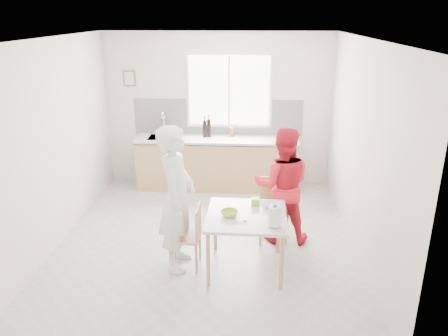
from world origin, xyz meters
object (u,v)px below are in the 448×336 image
at_px(person_red, 282,186).
at_px(bowl_green, 229,213).
at_px(chair_far, 274,206).
at_px(milk_jug, 275,216).
at_px(bowl_white, 271,205).
at_px(dining_table, 246,220).
at_px(wine_bottle_b, 205,129).
at_px(person_white, 177,199).
at_px(wine_bottle_a, 209,128).
at_px(chair_left, 190,234).

bearing_deg(person_red, bowl_green, 51.64).
relative_size(chair_far, milk_jug, 3.51).
bearing_deg(bowl_green, bowl_white, 29.71).
height_order(bowl_green, bowl_white, bowl_green).
bearing_deg(dining_table, wine_bottle_b, 105.95).
xyz_separation_m(bowl_green, bowl_white, (0.51, 0.29, -0.01)).
distance_m(person_white, wine_bottle_b, 2.68).
distance_m(dining_table, wine_bottle_a, 2.82).
xyz_separation_m(bowl_green, wine_bottle_a, (-0.49, 2.74, 0.32)).
bearing_deg(milk_jug, chair_left, 164.55).
height_order(chair_left, chair_far, chair_far).
xyz_separation_m(dining_table, bowl_green, (-0.20, -0.05, 0.11)).
distance_m(chair_far, person_red, 0.35).
bearing_deg(wine_bottle_a, bowl_green, -79.80).
bearing_deg(person_red, chair_far, -24.08).
bearing_deg(dining_table, milk_jug, -42.10).
xyz_separation_m(dining_table, milk_jug, (0.32, -0.29, 0.21)).
xyz_separation_m(person_white, wine_bottle_b, (0.06, 2.67, 0.17)).
bearing_deg(person_red, chair_left, 34.09).
distance_m(wine_bottle_a, wine_bottle_b, 0.08).
relative_size(dining_table, person_red, 0.60).
xyz_separation_m(chair_left, person_white, (-0.14, 0.00, 0.46)).
distance_m(person_red, bowl_white, 0.54).
xyz_separation_m(chair_far, wine_bottle_a, (-1.06, 1.89, 0.61)).
bearing_deg(chair_left, chair_far, 128.11).
relative_size(milk_jug, wine_bottle_b, 0.82).
distance_m(chair_left, wine_bottle_b, 2.75).
bearing_deg(milk_jug, person_white, 166.38).
relative_size(dining_table, wine_bottle_b, 3.22).
relative_size(chair_far, person_white, 0.48).
height_order(dining_table, bowl_white, bowl_white).
relative_size(chair_far, bowl_green, 4.26).
height_order(person_red, wine_bottle_a, person_red).
bearing_deg(wine_bottle_b, dining_table, -74.05).
distance_m(chair_left, milk_jug, 1.13).
height_order(dining_table, chair_far, chair_far).
xyz_separation_m(person_white, person_red, (1.30, 0.74, -0.10)).
xyz_separation_m(bowl_green, wine_bottle_b, (-0.57, 2.74, 0.31)).
bearing_deg(bowl_white, person_white, -168.79).
relative_size(person_red, bowl_green, 7.92).
relative_size(dining_table, person_white, 0.54).
height_order(bowl_green, wine_bottle_b, wine_bottle_b).
bearing_deg(chair_far, dining_table, -113.23).
bearing_deg(person_white, milk_jug, -103.62).
relative_size(dining_table, bowl_white, 4.46).
distance_m(bowl_green, wine_bottle_b, 2.81).
xyz_separation_m(bowl_white, milk_jug, (0.01, -0.53, 0.11)).
bearing_deg(person_red, dining_table, 59.74).
bearing_deg(bowl_green, milk_jug, -24.95).
relative_size(person_white, wine_bottle_a, 5.64).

